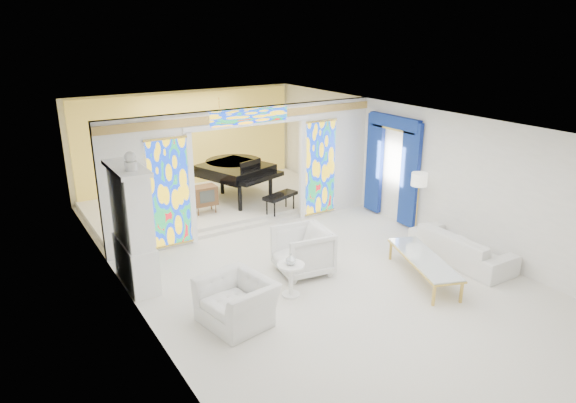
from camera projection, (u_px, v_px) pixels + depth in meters
floor at (293, 257)px, 11.19m from camera, size 12.00×12.00×0.00m
ceiling at (294, 120)px, 10.22m from camera, size 7.00×12.00×0.02m
wall_back at (187, 141)px, 15.53m from camera, size 7.00×0.02×3.00m
wall_front at (573, 328)px, 5.88m from camera, size 7.00×0.02×3.00m
wall_left at (124, 224)px, 8.96m from camera, size 0.02×12.00×3.00m
wall_right at (415, 169)px, 12.45m from camera, size 0.02×12.00×3.00m
partition_wall at (249, 164)px, 12.26m from camera, size 7.00×0.22×3.00m
stained_glass_left at (169, 193)px, 11.27m from camera, size 0.90×0.04×2.40m
stained_glass_right at (320, 168)px, 13.30m from camera, size 0.90×0.04×2.40m
stained_glass_transom at (250, 116)px, 11.79m from camera, size 2.00×0.04×0.34m
alcove_platform at (215, 202)px, 14.45m from camera, size 6.80×3.80×0.18m
gold_curtain_back at (189, 141)px, 15.43m from camera, size 6.70×0.10×2.90m
chandelier at (220, 114)px, 13.68m from camera, size 0.48×0.48×0.30m
blue_drapes at (392, 160)px, 12.94m from camera, size 0.14×1.85×2.65m
china_cabinet at (133, 228)px, 9.68m from camera, size 0.56×1.46×2.72m
armchair_left at (237, 302)px, 8.64m from camera, size 1.24×1.36×0.77m
armchair_right at (303, 251)px, 10.37m from camera, size 1.18×1.15×0.95m
sofa at (461, 247)px, 10.91m from camera, size 0.92×2.29×0.67m
side_table at (291, 275)px, 9.48m from camera, size 0.54×0.54×0.64m
vase at (291, 259)px, 9.38m from camera, size 0.20×0.20×0.21m
coffee_table at (424, 259)px, 10.09m from camera, size 1.34×2.22×0.47m
floor_lamp at (419, 182)px, 11.99m from camera, size 0.41×0.41×1.55m
grand_piano at (236, 169)px, 14.32m from camera, size 2.22×3.37×1.21m
tv_console at (204, 196)px, 13.22m from camera, size 0.63×0.44×0.71m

